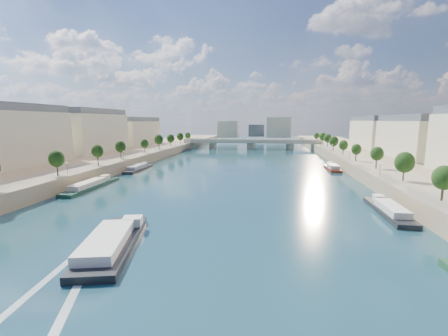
% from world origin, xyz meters
% --- Properties ---
extents(ground, '(700.00, 700.00, 0.00)m').
position_xyz_m(ground, '(0.00, 100.00, 0.00)').
color(ground, '#0D353A').
rests_on(ground, ground).
extents(quay_left, '(44.00, 520.00, 5.00)m').
position_xyz_m(quay_left, '(-72.00, 100.00, 2.50)').
color(quay_left, '#9E8460').
rests_on(quay_left, ground).
extents(quay_right, '(44.00, 520.00, 5.00)m').
position_xyz_m(quay_right, '(72.00, 100.00, 2.50)').
color(quay_right, '#9E8460').
rests_on(quay_right, ground).
extents(pave_left, '(14.00, 520.00, 0.10)m').
position_xyz_m(pave_left, '(-57.00, 100.00, 5.05)').
color(pave_left, gray).
rests_on(pave_left, quay_left).
extents(pave_right, '(14.00, 520.00, 0.10)m').
position_xyz_m(pave_right, '(57.00, 100.00, 5.05)').
color(pave_right, gray).
rests_on(pave_right, quay_right).
extents(trees_left, '(4.80, 268.80, 8.26)m').
position_xyz_m(trees_left, '(-55.00, 102.00, 10.48)').
color(trees_left, '#382B1E').
rests_on(trees_left, ground).
extents(trees_right, '(4.80, 268.80, 8.26)m').
position_xyz_m(trees_right, '(55.00, 110.00, 10.48)').
color(trees_right, '#382B1E').
rests_on(trees_right, ground).
extents(lamps_left, '(0.36, 200.36, 4.28)m').
position_xyz_m(lamps_left, '(-52.50, 90.00, 7.78)').
color(lamps_left, black).
rests_on(lamps_left, ground).
extents(lamps_right, '(0.36, 200.36, 4.28)m').
position_xyz_m(lamps_right, '(52.50, 105.00, 7.78)').
color(lamps_right, black).
rests_on(lamps_right, ground).
extents(buildings_left, '(16.00, 226.00, 23.20)m').
position_xyz_m(buildings_left, '(-85.00, 112.00, 16.45)').
color(buildings_left, beige).
rests_on(buildings_left, ground).
extents(buildings_right, '(16.00, 226.00, 23.20)m').
position_xyz_m(buildings_right, '(85.00, 112.00, 16.45)').
color(buildings_right, beige).
rests_on(buildings_right, ground).
extents(skyline, '(79.00, 42.00, 22.00)m').
position_xyz_m(skyline, '(3.19, 319.52, 14.66)').
color(skyline, beige).
rests_on(skyline, ground).
extents(bridge, '(112.00, 12.00, 8.15)m').
position_xyz_m(bridge, '(0.00, 227.81, 5.08)').
color(bridge, '#C1B79E').
rests_on(bridge, ground).
extents(tour_barge, '(13.85, 27.80, 3.71)m').
position_xyz_m(tour_barge, '(-12.89, 27.45, 0.99)').
color(tour_barge, black).
rests_on(tour_barge, ground).
extents(wake, '(13.76, 25.96, 0.04)m').
position_xyz_m(wake, '(-12.89, 10.82, 0.02)').
color(wake, silver).
rests_on(wake, ground).
extents(moored_barges_left, '(5.00, 153.15, 3.60)m').
position_xyz_m(moored_barges_left, '(-45.50, 44.75, 0.84)').
color(moored_barges_left, black).
rests_on(moored_barges_left, ground).
extents(moored_barges_right, '(5.00, 158.11, 3.60)m').
position_xyz_m(moored_barges_right, '(45.50, 44.21, 0.84)').
color(moored_barges_right, black).
rests_on(moored_barges_right, ground).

